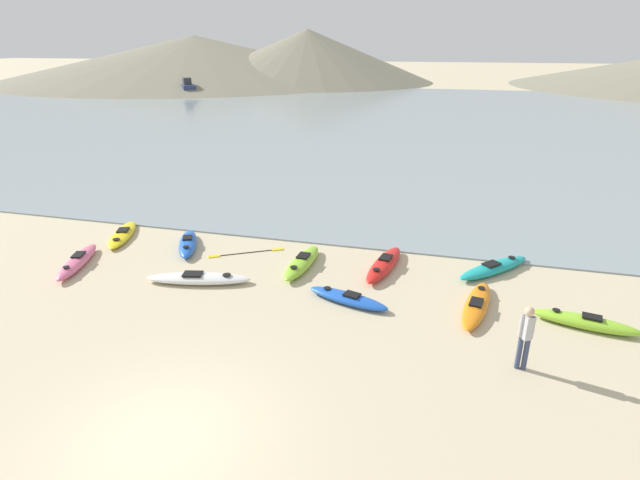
# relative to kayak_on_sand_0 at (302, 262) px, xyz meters

# --- Properties ---
(ground_plane) EXTENTS (400.00, 400.00, 0.00)m
(ground_plane) POSITION_rel_kayak_on_sand_0_xyz_m (-0.38, -8.45, -0.18)
(ground_plane) COLOR #C6B793
(bay_water) EXTENTS (160.00, 70.00, 0.06)m
(bay_water) POSITION_rel_kayak_on_sand_0_xyz_m (-0.38, 37.16, -0.15)
(bay_water) COLOR gray
(bay_water) RESTS_ON ground_plane
(far_hill_left) EXTENTS (77.24, 77.24, 8.48)m
(far_hill_left) POSITION_rel_kayak_on_sand_0_xyz_m (-47.59, 82.52, 4.06)
(far_hill_left) COLOR gray
(far_hill_left) RESTS_ON ground_plane
(far_hill_midleft) EXTENTS (48.12, 48.12, 9.53)m
(far_hill_midleft) POSITION_rel_kayak_on_sand_0_xyz_m (-23.92, 82.88, 4.58)
(far_hill_midleft) COLOR gray
(far_hill_midleft) RESTS_ON ground_plane
(kayak_on_sand_0) EXTENTS (0.82, 3.00, 0.40)m
(kayak_on_sand_0) POSITION_rel_kayak_on_sand_0_xyz_m (0.00, 0.00, 0.00)
(kayak_on_sand_0) COLOR #8CCC2D
(kayak_on_sand_0) RESTS_ON ground_plane
(kayak_on_sand_1) EXTENTS (1.75, 2.76, 0.39)m
(kayak_on_sand_1) POSITION_rel_kayak_on_sand_0_xyz_m (-4.69, 0.56, -0.01)
(kayak_on_sand_1) COLOR blue
(kayak_on_sand_1) RESTS_ON ground_plane
(kayak_on_sand_2) EXTENTS (1.50, 3.12, 0.39)m
(kayak_on_sand_2) POSITION_rel_kayak_on_sand_0_xyz_m (-7.58, -1.91, -0.01)
(kayak_on_sand_2) COLOR #E5668C
(kayak_on_sand_2) RESTS_ON ground_plane
(kayak_on_sand_3) EXTENTS (1.18, 3.27, 0.40)m
(kayak_on_sand_3) POSITION_rel_kayak_on_sand_0_xyz_m (2.76, 0.59, -0.00)
(kayak_on_sand_3) COLOR red
(kayak_on_sand_3) RESTS_ON ground_plane
(kayak_on_sand_4) EXTENTS (1.18, 3.15, 0.34)m
(kayak_on_sand_4) POSITION_rel_kayak_on_sand_0_xyz_m (5.76, -1.48, -0.03)
(kayak_on_sand_4) COLOR orange
(kayak_on_sand_4) RESTS_ON ground_plane
(kayak_on_sand_5) EXTENTS (3.48, 1.50, 0.33)m
(kayak_on_sand_5) POSITION_rel_kayak_on_sand_0_xyz_m (-2.90, -2.00, -0.04)
(kayak_on_sand_5) COLOR white
(kayak_on_sand_5) RESTS_ON ground_plane
(kayak_on_sand_6) EXTENTS (2.69, 2.86, 0.37)m
(kayak_on_sand_6) POSITION_rel_kayak_on_sand_0_xyz_m (6.39, 1.31, -0.02)
(kayak_on_sand_6) COLOR teal
(kayak_on_sand_6) RESTS_ON ground_plane
(kayak_on_sand_7) EXTENTS (1.75, 3.09, 0.29)m
(kayak_on_sand_7) POSITION_rel_kayak_on_sand_0_xyz_m (-7.74, 0.86, -0.06)
(kayak_on_sand_7) COLOR yellow
(kayak_on_sand_7) RESTS_ON ground_plane
(kayak_on_sand_8) EXTENTS (2.80, 1.11, 0.40)m
(kayak_on_sand_8) POSITION_rel_kayak_on_sand_0_xyz_m (8.60, -1.77, -0.00)
(kayak_on_sand_8) COLOR #8CCC2D
(kayak_on_sand_8) RESTS_ON ground_plane
(kayak_on_sand_9) EXTENTS (2.69, 1.36, 0.33)m
(kayak_on_sand_9) POSITION_rel_kayak_on_sand_0_xyz_m (2.06, -2.06, -0.04)
(kayak_on_sand_9) COLOR blue
(kayak_on_sand_9) RESTS_ON ground_plane
(person_near_foreground) EXTENTS (0.34, 0.29, 1.66)m
(person_near_foreground) POSITION_rel_kayak_on_sand_0_xyz_m (6.71, -4.16, 0.77)
(person_near_foreground) COLOR #384260
(person_near_foreground) RESTS_ON ground_plane
(moored_boat_0) EXTENTS (4.90, 5.60, 2.34)m
(moored_boat_0) POSITION_rel_kayak_on_sand_0_xyz_m (-33.93, 53.65, 0.70)
(moored_boat_0) COLOR navy
(moored_boat_0) RESTS_ON bay_water
(loose_paddle) EXTENTS (2.48, 1.58, 0.03)m
(loose_paddle) POSITION_rel_kayak_on_sand_0_xyz_m (-2.35, 0.65, -0.17)
(loose_paddle) COLOR black
(loose_paddle) RESTS_ON ground_plane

